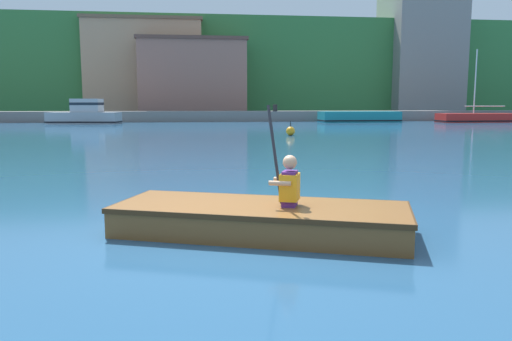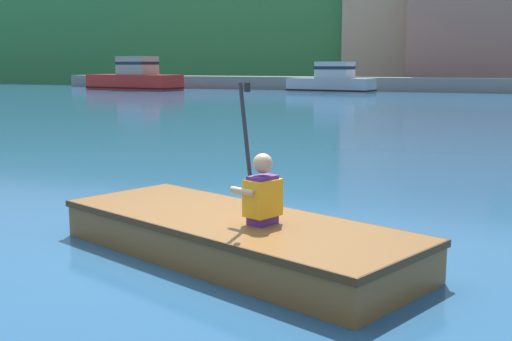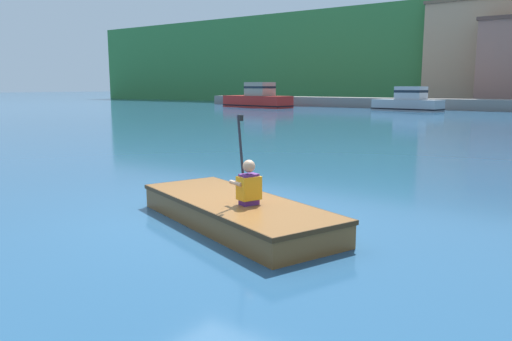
{
  "view_description": "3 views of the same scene",
  "coord_description": "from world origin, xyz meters",
  "px_view_note": "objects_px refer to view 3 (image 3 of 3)",
  "views": [
    {
      "loc": [
        -0.35,
        -5.96,
        1.58
      ],
      "look_at": [
        0.43,
        0.39,
        0.71
      ],
      "focal_mm": 35.0,
      "sensor_mm": 36.0,
      "label": 1
    },
    {
      "loc": [
        2.8,
        -5.16,
        1.71
      ],
      "look_at": [
        0.43,
        0.39,
        0.71
      ],
      "focal_mm": 45.0,
      "sensor_mm": 36.0,
      "label": 2
    },
    {
      "loc": [
        4.66,
        -5.52,
        1.94
      ],
      "look_at": [
        0.43,
        0.39,
        0.71
      ],
      "focal_mm": 35.0,
      "sensor_mm": 36.0,
      "label": 3
    }
  ],
  "objects_px": {
    "moored_boat_dock_west_end": "(258,99)",
    "moored_boat_dock_west_inner": "(408,102)",
    "person_paddler": "(249,184)",
    "rowboat_foreground": "(234,210)"
  },
  "relations": [
    {
      "from": "moored_boat_dock_west_end",
      "to": "moored_boat_dock_west_inner",
      "type": "xyz_separation_m",
      "value": [
        13.57,
        1.56,
        -0.1
      ]
    },
    {
      "from": "moored_boat_dock_west_inner",
      "to": "moored_boat_dock_west_end",
      "type": "bearing_deg",
      "value": -173.46
    },
    {
      "from": "moored_boat_dock_west_end",
      "to": "moored_boat_dock_west_inner",
      "type": "relative_size",
      "value": 1.28
    },
    {
      "from": "moored_boat_dock_west_inner",
      "to": "person_paddler",
      "type": "relative_size",
      "value": 4.69
    },
    {
      "from": "moored_boat_dock_west_inner",
      "to": "rowboat_foreground",
      "type": "xyz_separation_m",
      "value": [
        9.13,
        -34.1,
        -0.49
      ]
    },
    {
      "from": "person_paddler",
      "to": "moored_boat_dock_west_end",
      "type": "bearing_deg",
      "value": 125.21
    },
    {
      "from": "moored_boat_dock_west_end",
      "to": "moored_boat_dock_west_inner",
      "type": "bearing_deg",
      "value": 6.54
    },
    {
      "from": "moored_boat_dock_west_end",
      "to": "moored_boat_dock_west_inner",
      "type": "height_order",
      "value": "moored_boat_dock_west_end"
    },
    {
      "from": "moored_boat_dock_west_inner",
      "to": "person_paddler",
      "type": "distance_m",
      "value": 35.52
    },
    {
      "from": "person_paddler",
      "to": "rowboat_foreground",
      "type": "bearing_deg",
      "value": 159.96
    }
  ]
}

